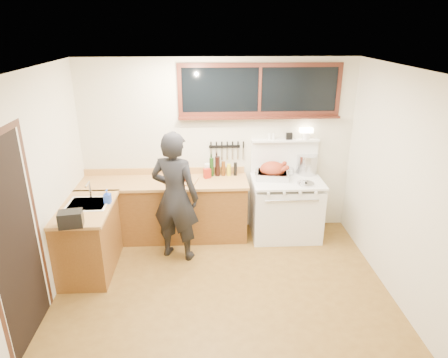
{
  "coord_description": "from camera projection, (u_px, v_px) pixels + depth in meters",
  "views": [
    {
      "loc": [
        -0.18,
        -3.94,
        3.03
      ],
      "look_at": [
        0.05,
        0.85,
        1.15
      ],
      "focal_mm": 32.0,
      "sensor_mm": 36.0,
      "label": 1
    }
  ],
  "objects": [
    {
      "name": "counter_back",
      "position": [
        165.0,
        209.0,
        5.92
      ],
      "size": [
        2.44,
        0.64,
        1.0
      ],
      "color": "brown",
      "rests_on": "ground"
    },
    {
      "name": "sink_unit",
      "position": [
        88.0,
        208.0,
        5.04
      ],
      "size": [
        0.5,
        0.45,
        0.37
      ],
      "color": "white",
      "rests_on": "counter_left"
    },
    {
      "name": "man",
      "position": [
        175.0,
        197.0,
        5.26
      ],
      "size": [
        0.75,
        0.62,
        1.78
      ],
      "color": "black",
      "rests_on": "ground"
    },
    {
      "name": "counter_left",
      "position": [
        89.0,
        238.0,
        5.11
      ],
      "size": [
        0.64,
        1.09,
        0.9
      ],
      "color": "brown",
      "rests_on": "ground"
    },
    {
      "name": "bottle_cluster",
      "position": [
        221.0,
        168.0,
        5.92
      ],
      "size": [
        0.41,
        0.07,
        0.3
      ],
      "color": "black",
      "rests_on": "counter_back"
    },
    {
      "name": "room_shell",
      "position": [
        223.0,
        164.0,
        4.17
      ],
      "size": [
        4.1,
        3.6,
        2.65
      ],
      "color": "beige",
      "rests_on": "ground"
    },
    {
      "name": "roast_turkey",
      "position": [
        273.0,
        172.0,
        5.83
      ],
      "size": [
        0.52,
        0.42,
        0.26
      ],
      "color": "silver",
      "rests_on": "vintage_stove"
    },
    {
      "name": "ground_plane",
      "position": [
        223.0,
        295.0,
        4.78
      ],
      "size": [
        4.0,
        3.5,
        0.02
      ],
      "primitive_type": "cube",
      "color": "brown"
    },
    {
      "name": "toaster",
      "position": [
        71.0,
        219.0,
        4.45
      ],
      "size": [
        0.29,
        0.22,
        0.18
      ],
      "color": "black",
      "rests_on": "counter_left"
    },
    {
      "name": "pot_lid",
      "position": [
        306.0,
        184.0,
        5.64
      ],
      "size": [
        0.28,
        0.28,
        0.04
      ],
      "color": "silver",
      "rests_on": "vintage_stove"
    },
    {
      "name": "pitcher",
      "position": [
        208.0,
        169.0,
        5.95
      ],
      "size": [
        0.12,
        0.12,
        0.18
      ],
      "color": "white",
      "rests_on": "counter_back"
    },
    {
      "name": "left_doorway",
      "position": [
        16.0,
        243.0,
        3.78
      ],
      "size": [
        0.02,
        1.04,
        2.17
      ],
      "color": "black",
      "rests_on": "ground"
    },
    {
      "name": "saucepan",
      "position": [
        289.0,
        171.0,
        5.98
      ],
      "size": [
        0.16,
        0.27,
        0.1
      ],
      "color": "silver",
      "rests_on": "vintage_stove"
    },
    {
      "name": "cutting_board",
      "position": [
        182.0,
        178.0,
        5.72
      ],
      "size": [
        0.49,
        0.41,
        0.14
      ],
      "color": "#B98749",
      "rests_on": "counter_back"
    },
    {
      "name": "knife_strip",
      "position": [
        226.0,
        147.0,
        5.91
      ],
      "size": [
        0.52,
        0.03,
        0.28
      ],
      "color": "black",
      "rests_on": "room_shell"
    },
    {
      "name": "soap_bottle",
      "position": [
        107.0,
        196.0,
        5.03
      ],
      "size": [
        0.09,
        0.09,
        0.18
      ],
      "color": "blue",
      "rests_on": "counter_left"
    },
    {
      "name": "coffee_tin",
      "position": [
        207.0,
        173.0,
        5.85
      ],
      "size": [
        0.12,
        0.11,
        0.14
      ],
      "color": "maroon",
      "rests_on": "counter_back"
    },
    {
      "name": "back_window",
      "position": [
        260.0,
        96.0,
        5.65
      ],
      "size": [
        2.32,
        0.13,
        0.77
      ],
      "color": "black",
      "rests_on": "room_shell"
    },
    {
      "name": "stockpot",
      "position": [
        307.0,
        164.0,
        6.01
      ],
      "size": [
        0.4,
        0.4,
        0.3
      ],
      "color": "silver",
      "rests_on": "vintage_stove"
    },
    {
      "name": "vintage_stove",
      "position": [
        286.0,
        207.0,
        5.96
      ],
      "size": [
        1.02,
        0.74,
        1.6
      ],
      "color": "white",
      "rests_on": "ground"
    }
  ]
}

